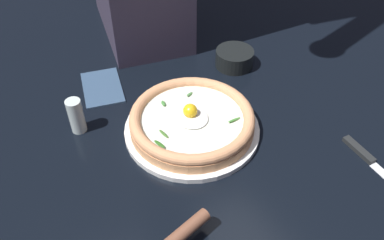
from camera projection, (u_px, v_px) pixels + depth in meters
ground_plane at (206, 139)px, 0.87m from camera, size 2.40×2.40×0.03m
pizza_plate at (192, 129)px, 0.86m from camera, size 0.29×0.29×0.01m
pizza at (192, 120)px, 0.84m from camera, size 0.26×0.26×0.06m
side_bowl at (234, 58)px, 1.03m from camera, size 0.10×0.10×0.04m
pizza_cutter at (174, 240)px, 0.63m from camera, size 0.05×0.16×0.07m
table_knife at (374, 164)px, 0.79m from camera, size 0.23×0.03×0.01m
folded_napkin at (102, 87)px, 0.97m from camera, size 0.16×0.12×0.01m
pepper_shaker at (76, 116)px, 0.84m from camera, size 0.03×0.03×0.08m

